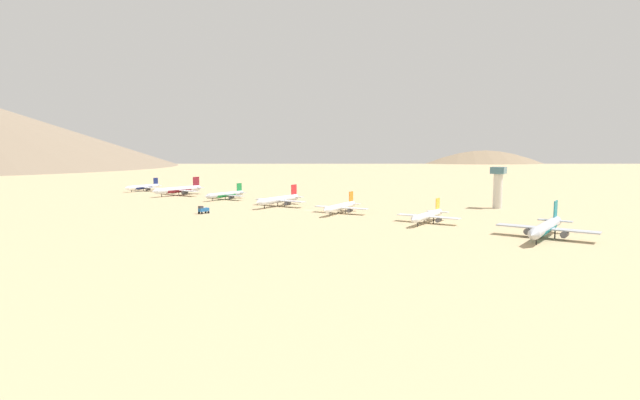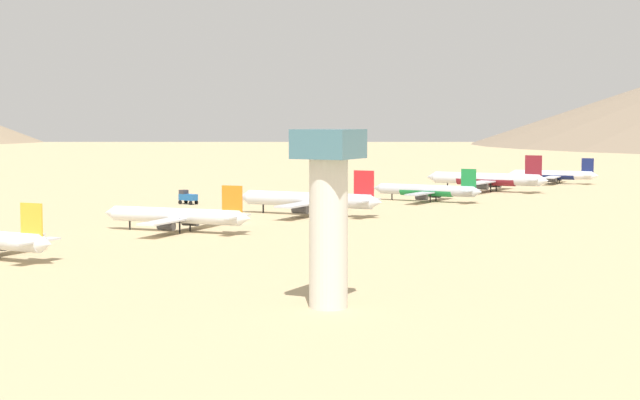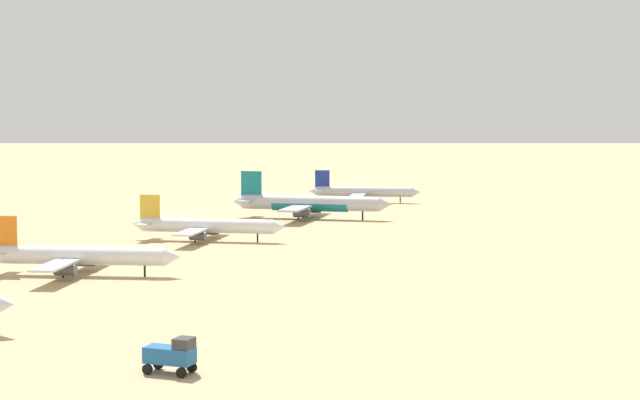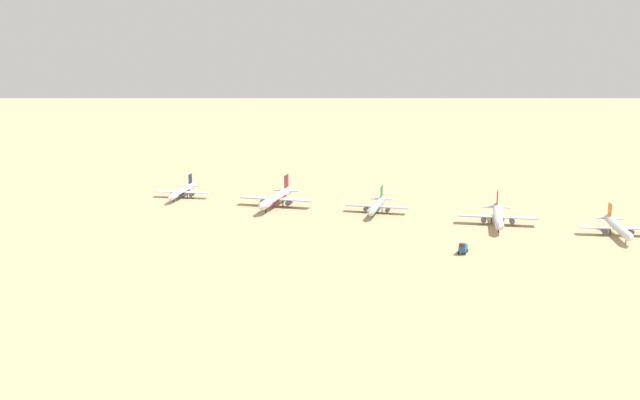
# 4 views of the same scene
# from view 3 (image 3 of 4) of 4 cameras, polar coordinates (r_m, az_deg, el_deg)

# --- Properties ---
(ground_plane) EXTENTS (2039.93, 2039.93, 0.00)m
(ground_plane) POSITION_cam_3_polar(r_m,az_deg,el_deg) (151.46, -18.28, -5.47)
(ground_plane) COLOR tan
(parked_jet_4) EXTENTS (34.67, 28.21, 9.99)m
(parked_jet_4) POSITION_cam_3_polar(r_m,az_deg,el_deg) (168.24, -14.07, -3.20)
(parked_jet_4) COLOR silver
(parked_jet_4) RESTS_ON ground
(parked_jet_5) EXTENTS (34.14, 27.64, 9.87)m
(parked_jet_5) POSITION_cam_3_polar(r_m,az_deg,el_deg) (209.88, -6.73, -1.52)
(parked_jet_5) COLOR silver
(parked_jet_5) RESTS_ON ground
(parked_jet_6) EXTENTS (42.91, 34.84, 12.38)m
(parked_jet_6) POSITION_cam_3_polar(r_m,az_deg,el_deg) (254.05, -0.65, -0.20)
(parked_jet_6) COLOR #B2B7C1
(parked_jet_6) RESTS_ON ground
(parked_jet_7) EXTENTS (34.90, 28.34, 10.06)m
(parked_jet_7) POSITION_cam_3_polar(r_m,az_deg,el_deg) (303.07, 2.52, 0.48)
(parked_jet_7) COLOR #B2B7C1
(parked_jet_7) RESTS_ON ground
(service_truck) EXTENTS (5.51, 3.44, 3.90)m
(service_truck) POSITION_cam_3_polar(r_m,az_deg,el_deg) (103.04, -8.69, -8.92)
(service_truck) COLOR #1E5999
(service_truck) RESTS_ON ground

